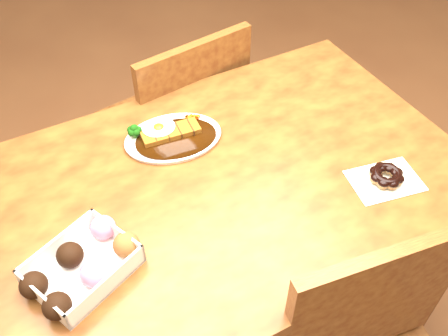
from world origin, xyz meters
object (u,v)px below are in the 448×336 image
chair_far (179,124)px  donut_box (82,265)px  table (228,204)px  katsu_curry_plate (171,136)px  pon_de_ring (386,176)px

chair_far → donut_box: size_ratio=3.43×
table → donut_box: 0.43m
katsu_curry_plate → donut_box: size_ratio=1.11×
table → donut_box: size_ratio=4.73×
donut_box → pon_de_ring: size_ratio=1.33×
chair_far → table: bearing=72.3°
chair_far → donut_box: 0.85m
donut_box → pon_de_ring: bearing=-7.5°
pon_de_ring → donut_box: bearing=172.5°
table → katsu_curry_plate: (-0.07, 0.20, 0.11)m
chair_far → katsu_curry_plate: size_ratio=3.09×
donut_box → pon_de_ring: donut_box is taller
chair_far → pon_de_ring: (0.24, -0.73, 0.29)m
table → chair_far: (0.09, 0.54, -0.17)m
table → chair_far: 0.57m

